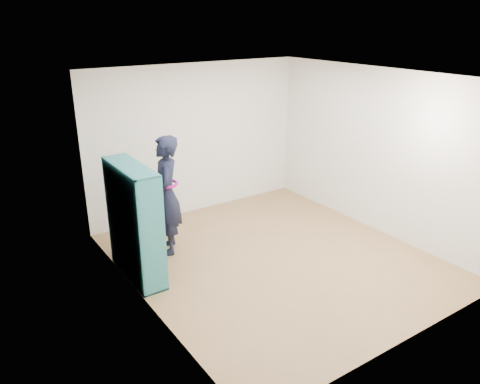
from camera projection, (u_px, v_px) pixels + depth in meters
floor at (275, 258)px, 6.82m from camera, size 4.50×4.50×0.00m
ceiling at (280, 76)px, 5.90m from camera, size 4.50×4.50×0.00m
wall_left at (139, 205)px, 5.31m from camera, size 0.02×4.50×2.60m
wall_right at (377, 151)px, 7.40m from camera, size 0.02×4.50×2.60m
wall_back at (197, 140)px, 8.11m from camera, size 4.00×0.02×2.60m
wall_front at (419, 234)px, 4.61m from camera, size 4.00×0.02×2.60m
bookshelf at (133, 224)px, 6.11m from camera, size 0.34×1.17×1.56m
person at (166, 195)px, 6.75m from camera, size 0.65×0.76×1.76m
smartphone at (155, 186)px, 6.77m from camera, size 0.05×0.09×0.12m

